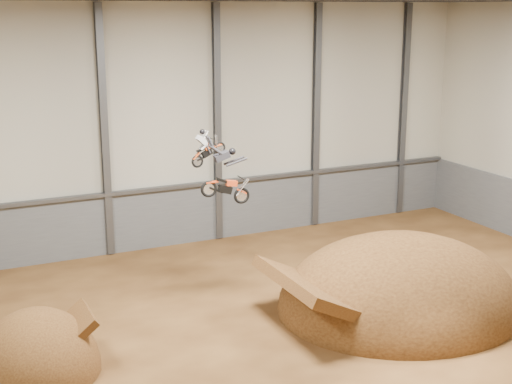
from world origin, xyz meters
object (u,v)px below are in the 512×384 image
Objects in this scene: fmx_rider_a at (211,142)px; takeoff_ramp at (39,370)px; landing_ramp at (399,307)px; fmx_rider_b at (223,171)px.

takeoff_ramp is at bearing -163.09° from fmx_rider_a.
takeoff_ramp is 16.32m from landing_ramp.
landing_ramp is at bearing -39.23° from fmx_rider_a.
fmx_rider_b reaches higher than takeoff_ramp.
takeoff_ramp is 12.28m from fmx_rider_a.
fmx_rider_b reaches higher than landing_ramp.
fmx_rider_a is (8.84, 3.77, 7.64)m from takeoff_ramp.
fmx_rider_b is at bearing 152.82° from landing_ramp.
fmx_rider_a reaches higher than fmx_rider_b.
takeoff_ramp is 2.98× the size of fmx_rider_a.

